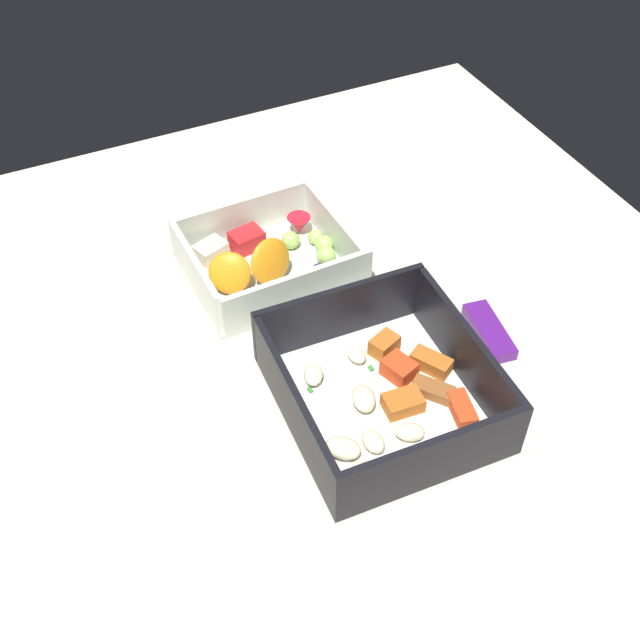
{
  "coord_description": "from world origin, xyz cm",
  "views": [
    {
      "loc": [
        45.11,
        -21.44,
        56.2
      ],
      "look_at": [
        -1.17,
        0.46,
        4.0
      ],
      "focal_mm": 44.87,
      "sensor_mm": 36.0,
      "label": 1
    }
  ],
  "objects_px": {
    "fruit_bowl": "(268,259)",
    "paper_cup_liner": "(230,211)",
    "pasta_container": "(383,393)",
    "candy_bar": "(489,331)"
  },
  "relations": [
    {
      "from": "fruit_bowl",
      "to": "paper_cup_liner",
      "type": "xyz_separation_m",
      "value": [
        -0.1,
        -0.0,
        -0.01
      ]
    },
    {
      "from": "fruit_bowl",
      "to": "paper_cup_liner",
      "type": "distance_m",
      "value": 0.1
    },
    {
      "from": "candy_bar",
      "to": "paper_cup_liner",
      "type": "xyz_separation_m",
      "value": [
        -0.27,
        -0.15,
        0.0
      ]
    },
    {
      "from": "fruit_bowl",
      "to": "candy_bar",
      "type": "height_order",
      "value": "fruit_bowl"
    },
    {
      "from": "candy_bar",
      "to": "pasta_container",
      "type": "bearing_deg",
      "value": -75.98
    },
    {
      "from": "pasta_container",
      "to": "fruit_bowl",
      "type": "distance_m",
      "value": 0.2
    },
    {
      "from": "fruit_bowl",
      "to": "paper_cup_liner",
      "type": "relative_size",
      "value": 4.9
    },
    {
      "from": "pasta_container",
      "to": "paper_cup_liner",
      "type": "height_order",
      "value": "pasta_container"
    },
    {
      "from": "pasta_container",
      "to": "candy_bar",
      "type": "height_order",
      "value": "pasta_container"
    },
    {
      "from": "pasta_container",
      "to": "fruit_bowl",
      "type": "height_order",
      "value": "pasta_container"
    }
  ]
}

